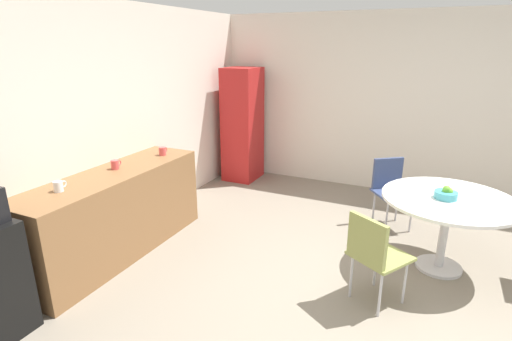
{
  "coord_description": "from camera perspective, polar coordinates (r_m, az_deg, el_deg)",
  "views": [
    {
      "loc": [
        -3.01,
        -0.26,
        2.15
      ],
      "look_at": [
        0.33,
        1.28,
        0.95
      ],
      "focal_mm": 27.38,
      "sensor_mm": 36.0,
      "label": 1
    }
  ],
  "objects": [
    {
      "name": "mug_white",
      "position": [
        4.32,
        -19.88,
        0.82
      ],
      "size": [
        0.13,
        0.08,
        0.09
      ],
      "color": "#D84C4C",
      "rests_on": "counter_block"
    },
    {
      "name": "counter_block",
      "position": [
        4.38,
        -19.76,
        -5.92
      ],
      "size": [
        2.13,
        0.6,
        0.9
      ],
      "primitive_type": "cube",
      "color": "brown",
      "rests_on": "ground_plane"
    },
    {
      "name": "fruit_bowl",
      "position": [
        4.08,
        26.07,
        -3.04
      ],
      "size": [
        0.21,
        0.21,
        0.13
      ],
      "color": "teal",
      "rests_on": "round_table"
    },
    {
      "name": "mug_green",
      "position": [
        4.71,
        -13.49,
        2.77
      ],
      "size": [
        0.13,
        0.08,
        0.09
      ],
      "color": "#D84C4C",
      "rests_on": "counter_block"
    },
    {
      "name": "mug_red",
      "position": [
        3.86,
        -26.88,
        -2.07
      ],
      "size": [
        0.13,
        0.08,
        0.09
      ],
      "color": "white",
      "rests_on": "counter_block"
    },
    {
      "name": "wall_back",
      "position": [
        4.52,
        -22.19,
        5.9
      ],
      "size": [
        6.0,
        0.1,
        2.6
      ],
      "primitive_type": "cube",
      "color": "silver",
      "rests_on": "ground_plane"
    },
    {
      "name": "wall_side_right",
      "position": [
        6.07,
        22.39,
        8.67
      ],
      "size": [
        0.1,
        6.0,
        2.6
      ],
      "primitive_type": "cube",
      "color": "silver",
      "rests_on": "ground_plane"
    },
    {
      "name": "locker_cabinet",
      "position": [
        6.35,
        -1.97,
        6.69
      ],
      "size": [
        0.6,
        0.5,
        1.8
      ],
      "primitive_type": "cube",
      "color": "#B21E1E",
      "rests_on": "ground_plane"
    },
    {
      "name": "round_table",
      "position": [
        4.17,
        26.2,
        -5.12
      ],
      "size": [
        1.23,
        1.23,
        0.76
      ],
      "color": "silver",
      "rests_on": "ground_plane"
    },
    {
      "name": "chair_olive",
      "position": [
        3.43,
        16.77,
        -11.06
      ],
      "size": [
        0.58,
        0.58,
        0.83
      ],
      "color": "silver",
      "rests_on": "ground_plane"
    },
    {
      "name": "ground_plane",
      "position": [
        3.7,
        16.94,
        -18.29
      ],
      "size": [
        6.0,
        6.0,
        0.0
      ],
      "primitive_type": "plane",
      "color": "gray"
    },
    {
      "name": "chair_navy",
      "position": [
        5.0,
        19.05,
        -1.95
      ],
      "size": [
        0.59,
        0.59,
        0.83
      ],
      "color": "silver",
      "rests_on": "ground_plane"
    }
  ]
}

